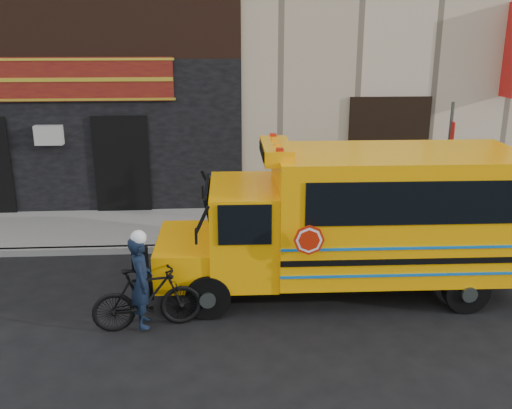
{
  "coord_description": "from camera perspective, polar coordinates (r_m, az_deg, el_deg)",
  "views": [
    {
      "loc": [
        -0.56,
        -9.63,
        4.87
      ],
      "look_at": [
        0.16,
        1.85,
        1.32
      ],
      "focal_mm": 40.0,
      "sensor_mm": 36.0,
      "label": 1
    }
  ],
  "objects": [
    {
      "name": "ground",
      "position": [
        10.81,
        -0.22,
        -9.65
      ],
      "size": [
        120.0,
        120.0,
        0.0
      ],
      "primitive_type": "plane",
      "color": "black",
      "rests_on": "ground"
    },
    {
      "name": "curb",
      "position": [
        13.15,
        -0.89,
        -4.26
      ],
      "size": [
        40.0,
        0.2,
        0.15
      ],
      "primitive_type": "cube",
      "color": "gray",
      "rests_on": "ground"
    },
    {
      "name": "sign_pole",
      "position": [
        13.58,
        18.54,
        3.34
      ],
      "size": [
        0.07,
        0.29,
        3.35
      ],
      "color": "#414945",
      "rests_on": "ground"
    },
    {
      "name": "sidewalk",
      "position": [
        14.56,
        -1.17,
        -2.11
      ],
      "size": [
        40.0,
        3.0,
        0.15
      ],
      "primitive_type": "cube",
      "color": "gray",
      "rests_on": "ground"
    },
    {
      "name": "cyclist",
      "position": [
        9.79,
        -11.38,
        -7.83
      ],
      "size": [
        0.46,
        0.63,
        1.59
      ],
      "primitive_type": "imported",
      "rotation": [
        0.0,
        0.0,
        1.71
      ],
      "color": "black",
      "rests_on": "ground"
    },
    {
      "name": "bicycle",
      "position": [
        9.86,
        -10.82,
        -9.18
      ],
      "size": [
        1.9,
        0.84,
        1.1
      ],
      "primitive_type": "imported",
      "rotation": [
        0.0,
        0.0,
        1.75
      ],
      "color": "black",
      "rests_on": "ground"
    },
    {
      "name": "school_bus",
      "position": [
        10.85,
        10.3,
        -1.2
      ],
      "size": [
        6.93,
        2.44,
        2.92
      ],
      "color": "black",
      "rests_on": "ground"
    }
  ]
}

